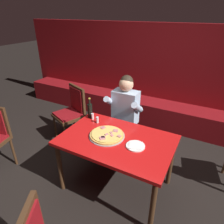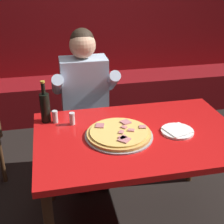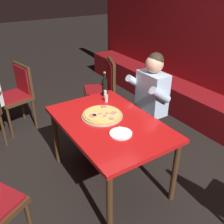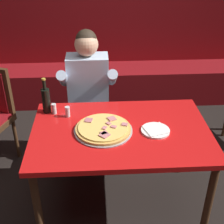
% 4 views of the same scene
% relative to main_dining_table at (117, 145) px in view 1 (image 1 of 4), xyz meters
% --- Properties ---
extents(ground_plane, '(24.00, 24.00, 0.00)m').
position_rel_main_dining_table_xyz_m(ground_plane, '(0.00, 0.00, -0.67)').
color(ground_plane, black).
extents(booth_wall_panel, '(6.80, 0.16, 1.90)m').
position_rel_main_dining_table_xyz_m(booth_wall_panel, '(0.00, 2.18, 0.28)').
color(booth_wall_panel, maroon).
rests_on(booth_wall_panel, ground_plane).
extents(booth_bench, '(6.46, 0.48, 0.46)m').
position_rel_main_dining_table_xyz_m(booth_bench, '(0.00, 1.86, -0.44)').
color(booth_bench, maroon).
rests_on(booth_bench, ground_plane).
extents(main_dining_table, '(1.31, 0.87, 0.75)m').
position_rel_main_dining_table_xyz_m(main_dining_table, '(0.00, 0.00, 0.00)').
color(main_dining_table, '#422816').
rests_on(main_dining_table, ground_plane).
extents(pizza, '(0.43, 0.43, 0.05)m').
position_rel_main_dining_table_xyz_m(pizza, '(-0.13, -0.01, 0.10)').
color(pizza, '#9E9EA3').
rests_on(pizza, main_dining_table).
extents(plate_white_paper, '(0.21, 0.21, 0.02)m').
position_rel_main_dining_table_xyz_m(plate_white_paper, '(0.25, -0.03, 0.09)').
color(plate_white_paper, white).
rests_on(plate_white_paper, main_dining_table).
extents(beer_bottle, '(0.07, 0.07, 0.29)m').
position_rel_main_dining_table_xyz_m(beer_bottle, '(-0.57, 0.30, 0.19)').
color(beer_bottle, black).
rests_on(beer_bottle, main_dining_table).
extents(shaker_parmesan, '(0.04, 0.04, 0.09)m').
position_rel_main_dining_table_xyz_m(shaker_parmesan, '(-0.51, 0.26, 0.12)').
color(shaker_parmesan, silver).
rests_on(shaker_parmesan, main_dining_table).
extents(shaker_oregano, '(0.04, 0.04, 0.09)m').
position_rel_main_dining_table_xyz_m(shaker_oregano, '(-0.40, 0.21, 0.12)').
color(shaker_oregano, silver).
rests_on(shaker_oregano, main_dining_table).
extents(diner_seated_blue_shirt, '(0.53, 0.53, 1.27)m').
position_rel_main_dining_table_xyz_m(diner_seated_blue_shirt, '(-0.25, 0.69, 0.04)').
color(diner_seated_blue_shirt, black).
rests_on(diner_seated_blue_shirt, ground_plane).
extents(dining_chair_near_left, '(0.57, 0.57, 0.96)m').
position_rel_main_dining_table_xyz_m(dining_chair_near_left, '(-1.20, 0.65, -0.11)').
color(dining_chair_near_left, '#422816').
rests_on(dining_chair_near_left, ground_plane).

